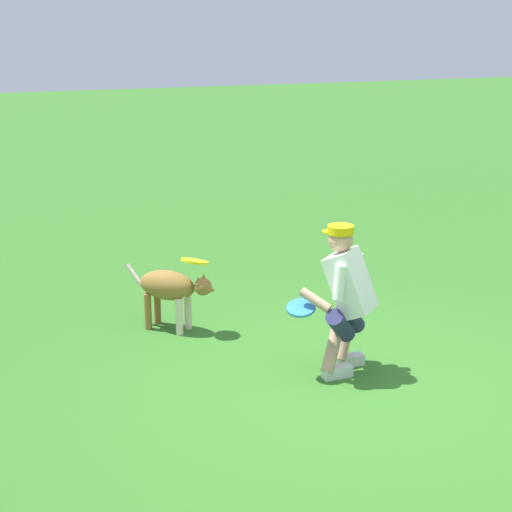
{
  "coord_description": "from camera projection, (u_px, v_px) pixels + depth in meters",
  "views": [
    {
      "loc": [
        3.15,
        5.45,
        2.95
      ],
      "look_at": [
        0.5,
        -1.15,
        0.9
      ],
      "focal_mm": 58.3,
      "sensor_mm": 36.0,
      "label": 1
    }
  ],
  "objects": [
    {
      "name": "ground_plane",
      "position": [
        365.0,
        391.0,
        6.81
      ],
      "size": [
        60.0,
        60.0,
        0.0
      ],
      "primitive_type": "plane",
      "color": "#316A23"
    },
    {
      "name": "person",
      "position": [
        346.0,
        295.0,
        6.99
      ],
      "size": [
        0.71,
        0.57,
        1.29
      ],
      "rotation": [
        0.0,
        0.0,
        -0.86
      ],
      "color": "silver",
      "rests_on": "ground_plane"
    },
    {
      "name": "dog",
      "position": [
        171.0,
        288.0,
        8.03
      ],
      "size": [
        0.73,
        0.78,
        0.61
      ],
      "rotation": [
        0.0,
        0.0,
        2.32
      ],
      "color": "olive",
      "rests_on": "ground_plane"
    },
    {
      "name": "frisbee_flying",
      "position": [
        195.0,
        261.0,
        7.89
      ],
      "size": [
        0.33,
        0.33,
        0.11
      ],
      "primitive_type": "cylinder",
      "rotation": [
        0.15,
        -0.18,
        6.0
      ],
      "color": "yellow"
    },
    {
      "name": "frisbee_held",
      "position": [
        301.0,
        308.0,
        6.94
      ],
      "size": [
        0.3,
        0.29,
        0.12
      ],
      "primitive_type": "cylinder",
      "rotation": [
        -0.25,
        -0.18,
        5.0
      ],
      "color": "#3081DC",
      "rests_on": "person"
    }
  ]
}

